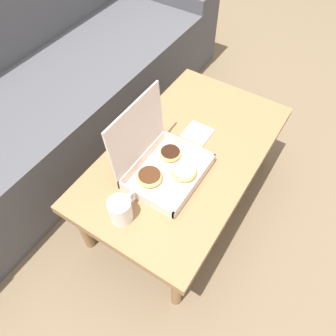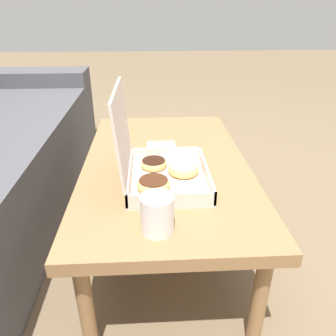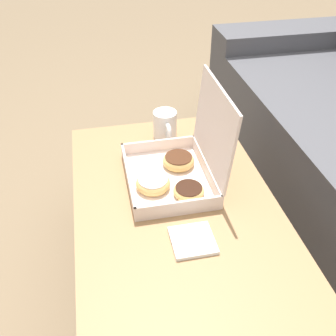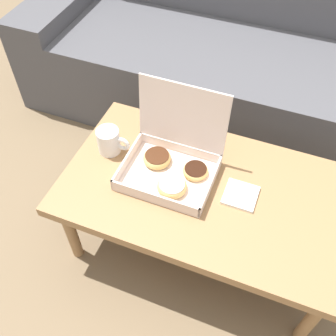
% 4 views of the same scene
% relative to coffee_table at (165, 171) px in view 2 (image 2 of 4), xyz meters
% --- Properties ---
extents(ground_plane, '(12.00, 12.00, 0.00)m').
position_rel_coffee_table_xyz_m(ground_plane, '(0.00, 0.11, -0.34)').
color(ground_plane, '#756047').
extents(coffee_table, '(1.05, 0.61, 0.38)m').
position_rel_coffee_table_xyz_m(coffee_table, '(0.00, 0.00, 0.00)').
color(coffee_table, '#997047').
rests_on(coffee_table, ground_plane).
extents(pastry_box, '(0.33, 0.29, 0.31)m').
position_rel_coffee_table_xyz_m(pastry_box, '(-0.14, 0.03, 0.09)').
color(pastry_box, silver).
rests_on(pastry_box, coffee_table).
extents(coffee_mug, '(0.13, 0.09, 0.10)m').
position_rel_coffee_table_xyz_m(coffee_mug, '(-0.41, 0.04, 0.09)').
color(coffee_mug, white).
rests_on(coffee_mug, coffee_table).
extents(napkin_stack, '(0.12, 0.12, 0.01)m').
position_rel_coffee_table_xyz_m(napkin_stack, '(0.12, 0.01, 0.04)').
color(napkin_stack, white).
rests_on(napkin_stack, coffee_table).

